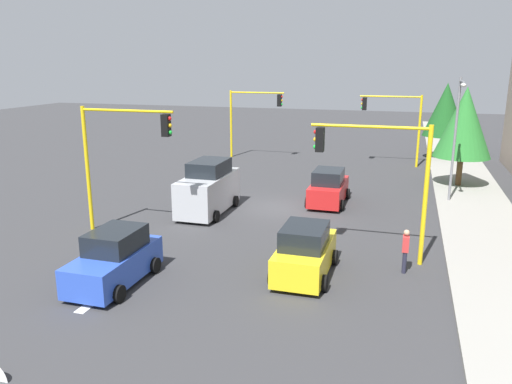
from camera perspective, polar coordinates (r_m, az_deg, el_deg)
ground_plane at (r=27.66m, az=2.19°, el=-1.84°), size 120.00×120.00×0.00m
sidewalk_kerb at (r=31.89m, az=23.19°, el=-0.68°), size 80.00×4.00×0.15m
lane_arrow_near at (r=18.84m, az=-16.12°, el=-10.47°), size 2.40×1.10×1.10m
traffic_signal_near_left at (r=20.10m, az=13.70°, el=3.02°), size 0.36×4.59×5.53m
traffic_signal_far_left at (r=39.91m, az=15.45°, el=8.33°), size 0.36×4.59×5.42m
traffic_signal_near_right at (r=23.55m, az=-15.22°, el=5.10°), size 0.36×4.59×5.86m
traffic_signal_far_right at (r=41.75m, az=-0.46°, el=9.19°), size 0.36×4.59×5.54m
street_lamp_curbside at (r=29.62m, az=21.77°, el=6.83°), size 2.15×0.28×7.00m
tree_roadside_far at (r=43.95m, az=20.69°, el=8.70°), size 3.41×3.41×6.20m
tree_roadside_mid at (r=34.06m, az=22.52°, el=7.29°), size 3.49×3.49×6.35m
delivery_van_silver at (r=26.73m, az=-5.42°, el=0.37°), size 4.80×2.22×2.77m
car_red at (r=28.66m, az=8.20°, el=0.46°), size 4.18×2.08×1.98m
car_yellow at (r=18.99m, az=5.56°, el=-6.80°), size 4.04×2.08×1.98m
car_blue at (r=18.93m, az=-15.71°, el=-7.37°), size 4.08×2.08×1.98m
pedestrian_crossing at (r=19.93m, az=16.56°, el=-6.28°), size 0.40×0.24×1.70m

